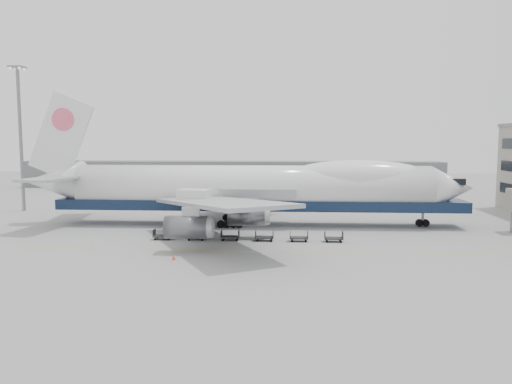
{
  "coord_description": "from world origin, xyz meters",
  "views": [
    {
      "loc": [
        5.48,
        -61.59,
        12.68
      ],
      "look_at": [
        0.94,
        6.0,
        5.56
      ],
      "focal_mm": 35.0,
      "sensor_mm": 36.0,
      "label": 1
    }
  ],
  "objects": [
    {
      "name": "dolly_2",
      "position": [
        -1.94,
        0.08,
        0.53
      ],
      "size": [
        2.3,
        1.35,
        1.3
      ],
      "color": "#2D2D30",
      "rests_on": "ground"
    },
    {
      "name": "dolly_1",
      "position": [
        -6.27,
        0.08,
        0.53
      ],
      "size": [
        2.3,
        1.35,
        1.3
      ],
      "color": "#2D2D30",
      "rests_on": "ground"
    },
    {
      "name": "dolly_5",
      "position": [
        11.05,
        0.08,
        0.53
      ],
      "size": [
        2.3,
        1.35,
        1.3
      ],
      "color": "#2D2D30",
      "rests_on": "ground"
    },
    {
      "name": "apron_line",
      "position": [
        0.0,
        -6.0,
        0.01
      ],
      "size": [
        60.0,
        0.15,
        0.01
      ],
      "primitive_type": "cube",
      "color": "gold",
      "rests_on": "ground"
    },
    {
      "name": "catering_truck",
      "position": [
        -7.33,
        4.52,
        3.43
      ],
      "size": [
        4.89,
        3.73,
        6.01
      ],
      "rotation": [
        0.0,
        0.0,
        -0.17
      ],
      "color": "#182949",
      "rests_on": "ground"
    },
    {
      "name": "dolly_4",
      "position": [
        6.72,
        0.08,
        0.53
      ],
      "size": [
        2.3,
        1.35,
        1.3
      ],
      "color": "#2D2D30",
      "rests_on": "ground"
    },
    {
      "name": "hangar",
      "position": [
        -10.0,
        70.0,
        3.5
      ],
      "size": [
        110.0,
        8.0,
        7.0
      ],
      "primitive_type": "cube",
      "color": "slate",
      "rests_on": "ground"
    },
    {
      "name": "ground",
      "position": [
        0.0,
        0.0,
        0.0
      ],
      "size": [
        260.0,
        260.0,
        0.0
      ],
      "primitive_type": "plane",
      "color": "gray",
      "rests_on": "ground"
    },
    {
      "name": "floodlight_mast",
      "position": [
        -42.0,
        24.0,
        14.27
      ],
      "size": [
        2.4,
        2.4,
        25.43
      ],
      "color": "slate",
      "rests_on": "ground"
    },
    {
      "name": "traffic_cone",
      "position": [
        -6.7,
        -10.55,
        0.28
      ],
      "size": [
        0.4,
        0.4,
        0.59
      ],
      "rotation": [
        0.0,
        0.0,
        0.27
      ],
      "color": "#F3410C",
      "rests_on": "ground"
    },
    {
      "name": "dolly_3",
      "position": [
        2.39,
        0.08,
        0.53
      ],
      "size": [
        2.3,
        1.35,
        1.3
      ],
      "color": "#2D2D30",
      "rests_on": "ground"
    },
    {
      "name": "dolly_0",
      "position": [
        -10.6,
        0.08,
        0.53
      ],
      "size": [
        2.3,
        1.35,
        1.3
      ],
      "color": "#2D2D30",
      "rests_on": "ground"
    },
    {
      "name": "airliner",
      "position": [
        0.64,
        12.0,
        5.62
      ],
      "size": [
        67.0,
        55.3,
        19.98
      ],
      "color": "white",
      "rests_on": "ground"
    }
  ]
}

